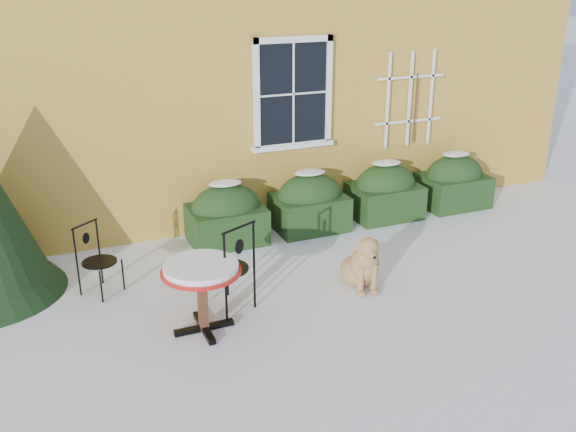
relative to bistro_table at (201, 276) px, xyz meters
name	(u,v)px	position (x,y,z in m)	size (l,w,h in m)	color
ground	(323,321)	(1.28, -0.32, -0.66)	(80.00, 80.00, 0.00)	white
hedge_row	(348,198)	(2.93, 2.23, -0.26)	(4.95, 0.80, 0.91)	black
bistro_table	(201,276)	(0.00, 0.00, 0.00)	(0.85, 0.85, 0.79)	black
patio_chair_near	(229,267)	(0.41, 0.33, -0.12)	(0.64, 0.64, 1.08)	black
patio_chair_far	(97,259)	(-0.92, 1.35, -0.23)	(0.54, 0.54, 0.87)	black
dog	(363,265)	(2.08, 0.23, -0.36)	(0.54, 0.80, 0.74)	tan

